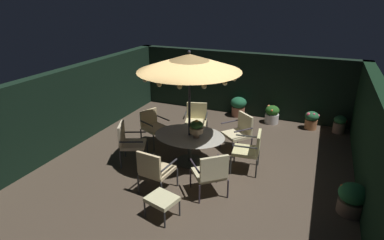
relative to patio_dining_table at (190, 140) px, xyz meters
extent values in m
cube|color=#463A2E|center=(0.26, 0.10, -0.59)|extent=(7.49, 7.78, 0.02)
cube|color=black|center=(0.26, 3.84, 0.46)|extent=(7.49, 0.30, 2.08)
cube|color=black|center=(-3.34, 0.10, 0.46)|extent=(0.30, 7.78, 2.08)
cube|color=black|center=(3.86, 0.10, 0.46)|extent=(0.30, 7.78, 2.08)
cylinder|color=#2B312C|center=(0.00, 0.00, -0.56)|extent=(0.67, 0.67, 0.03)
cylinder|color=#2B312C|center=(0.00, 0.00, -0.23)|extent=(0.09, 0.09, 0.69)
ellipsoid|color=#AFAB9C|center=(0.00, 0.00, 0.13)|extent=(1.72, 1.33, 0.03)
cylinder|color=#292A32|center=(0.00, 0.00, 0.62)|extent=(0.06, 0.06, 2.40)
cone|color=tan|center=(0.00, 0.00, 1.87)|extent=(2.31, 2.31, 0.37)
sphere|color=#292A32|center=(0.00, 0.00, 2.10)|extent=(0.07, 0.07, 0.07)
sphere|color=#F9DB8C|center=(1.02, -0.02, 1.62)|extent=(0.10, 0.10, 0.10)
sphere|color=#F9DB8C|center=(0.94, 0.41, 1.62)|extent=(0.10, 0.10, 0.10)
sphere|color=#F9DB8C|center=(0.60, 0.83, 1.62)|extent=(0.10, 0.10, 0.10)
sphere|color=#F9DB8C|center=(0.27, 0.99, 1.62)|extent=(0.10, 0.10, 0.10)
sphere|color=#F9DB8C|center=(-0.24, 0.99, 1.62)|extent=(0.10, 0.10, 0.10)
sphere|color=#F9DB8C|center=(-0.66, 0.78, 1.62)|extent=(0.10, 0.10, 0.10)
sphere|color=#F9DB8C|center=(-0.91, 0.47, 1.62)|extent=(0.10, 0.10, 0.10)
sphere|color=#F9DB8C|center=(-1.02, 0.02, 1.62)|extent=(0.10, 0.10, 0.10)
sphere|color=#F9DB8C|center=(-0.90, -0.48, 1.62)|extent=(0.10, 0.10, 0.10)
sphere|color=#F9DB8C|center=(-0.64, -0.80, 1.62)|extent=(0.10, 0.10, 0.10)
sphere|color=#F9DB8C|center=(-0.20, -1.00, 1.62)|extent=(0.10, 0.10, 0.10)
sphere|color=#F9DB8C|center=(0.23, -1.00, 1.62)|extent=(0.10, 0.10, 0.10)
sphere|color=#F9DB8C|center=(0.65, -0.79, 1.62)|extent=(0.10, 0.10, 0.10)
sphere|color=#F9DB8C|center=(0.94, -0.40, 1.62)|extent=(0.10, 0.10, 0.10)
cylinder|color=tan|center=(0.20, -0.06, 0.21)|extent=(0.14, 0.14, 0.13)
cylinder|color=tan|center=(0.20, -0.06, 0.33)|extent=(0.32, 0.32, 0.12)
ellipsoid|color=#26481E|center=(0.20, -0.06, 0.46)|extent=(0.30, 0.30, 0.18)
sphere|color=#F2CC53|center=(0.20, -0.06, 0.53)|extent=(0.11, 0.11, 0.11)
cylinder|color=#292A32|center=(-1.08, -0.17, -0.35)|extent=(0.04, 0.04, 0.45)
cylinder|color=#292A32|center=(-0.86, -0.68, -0.35)|extent=(0.04, 0.04, 0.45)
cylinder|color=#292A32|center=(-1.60, -0.40, -0.35)|extent=(0.04, 0.04, 0.45)
cylinder|color=#292A32|center=(-1.37, -0.91, -0.35)|extent=(0.04, 0.04, 0.45)
cube|color=beige|center=(-1.23, -0.54, -0.10)|extent=(0.73, 0.72, 0.07)
cube|color=beige|center=(-1.47, -0.65, 0.19)|extent=(0.27, 0.51, 0.50)
cylinder|color=#292A32|center=(-1.34, -0.29, 0.10)|extent=(0.51, 0.25, 0.04)
cylinder|color=#292A32|center=(-1.11, -0.80, 0.10)|extent=(0.51, 0.25, 0.04)
cylinder|color=#2E2E31|center=(-0.39, -1.01, -0.37)|extent=(0.04, 0.04, 0.43)
cylinder|color=#2E2E31|center=(0.18, -1.06, -0.37)|extent=(0.04, 0.04, 0.43)
cylinder|color=#2E2E31|center=(-0.46, -1.60, -0.37)|extent=(0.04, 0.04, 0.43)
cylinder|color=#2E2E31|center=(0.11, -1.66, -0.37)|extent=(0.04, 0.04, 0.43)
cube|color=#D2BA8A|center=(-0.14, -1.33, -0.12)|extent=(0.62, 0.64, 0.07)
cube|color=#D2BA8A|center=(-0.17, -1.62, 0.16)|extent=(0.55, 0.12, 0.48)
cylinder|color=#2E2E31|center=(-0.42, -1.30, 0.09)|extent=(0.10, 0.57, 0.04)
cylinder|color=#2E2E31|center=(0.14, -1.36, 0.09)|extent=(0.10, 0.57, 0.04)
cylinder|color=#322B34|center=(0.45, -0.99, -0.37)|extent=(0.04, 0.04, 0.42)
cylinder|color=#322B34|center=(0.91, -0.60, -0.37)|extent=(0.04, 0.04, 0.42)
cylinder|color=#322B34|center=(0.83, -1.44, -0.37)|extent=(0.04, 0.04, 0.42)
cylinder|color=#322B34|center=(1.29, -1.05, -0.37)|extent=(0.04, 0.04, 0.42)
cube|color=beige|center=(0.87, -1.02, -0.13)|extent=(0.82, 0.82, 0.07)
cube|color=beige|center=(1.05, -1.23, 0.15)|extent=(0.48, 0.42, 0.49)
cylinder|color=#322B34|center=(0.64, -1.22, 0.10)|extent=(0.39, 0.45, 0.04)
cylinder|color=#322B34|center=(1.10, -0.83, 0.10)|extent=(0.39, 0.45, 0.04)
cylinder|color=#2D2D2B|center=(1.08, -0.16, -0.35)|extent=(0.04, 0.04, 0.45)
cylinder|color=#2D2D2B|center=(1.01, 0.42, -0.35)|extent=(0.04, 0.04, 0.45)
cylinder|color=#2D2D2B|center=(1.65, -0.09, -0.35)|extent=(0.04, 0.04, 0.45)
cylinder|color=#2D2D2B|center=(1.58, 0.49, -0.35)|extent=(0.04, 0.04, 0.45)
cube|color=#CFC889|center=(1.33, 0.16, -0.09)|extent=(0.63, 0.63, 0.07)
cube|color=#CFC889|center=(1.60, 0.20, 0.17)|extent=(0.13, 0.56, 0.45)
cylinder|color=#2D2D2B|center=(1.37, -0.12, 0.15)|extent=(0.55, 0.10, 0.04)
cylinder|color=#2D2D2B|center=(1.29, 0.45, 0.15)|extent=(0.55, 0.10, 0.04)
cylinder|color=#302B33|center=(0.92, 0.60, -0.37)|extent=(0.04, 0.04, 0.42)
cylinder|color=#302B33|center=(0.46, 1.00, -0.37)|extent=(0.04, 0.04, 0.42)
cylinder|color=#302B33|center=(1.29, 1.04, -0.37)|extent=(0.04, 0.04, 0.42)
cylinder|color=#302B33|center=(0.83, 1.43, -0.37)|extent=(0.04, 0.04, 0.42)
cube|color=beige|center=(0.87, 1.02, -0.13)|extent=(0.81, 0.81, 0.07)
cube|color=beige|center=(1.05, 1.22, 0.15)|extent=(0.48, 0.42, 0.49)
cylinder|color=#302B33|center=(1.10, 0.82, 0.12)|extent=(0.38, 0.44, 0.04)
cylinder|color=#302B33|center=(0.64, 1.22, 0.12)|extent=(0.38, 0.44, 0.04)
cylinder|color=#2B2D2D|center=(0.00, 1.08, -0.36)|extent=(0.04, 0.04, 0.44)
cylinder|color=#2B2D2D|center=(-0.57, 0.92, -0.36)|extent=(0.04, 0.04, 0.44)
cylinder|color=#2B2D2D|center=(-0.16, 1.66, -0.36)|extent=(0.04, 0.04, 0.44)
cylinder|color=#2B2D2D|center=(-0.74, 1.50, -0.36)|extent=(0.04, 0.04, 0.44)
cube|color=#D2C48A|center=(-0.37, 1.29, -0.10)|extent=(0.72, 0.73, 0.07)
cube|color=#D2C48A|center=(-0.45, 1.57, 0.17)|extent=(0.57, 0.21, 0.47)
cylinder|color=#2B2D2D|center=(-0.08, 1.37, 0.12)|extent=(0.19, 0.56, 0.04)
cylinder|color=#2B2D2D|center=(-0.66, 1.21, 0.12)|extent=(0.19, 0.56, 0.04)
cylinder|color=#2C3030|center=(-0.87, 0.67, -0.36)|extent=(0.04, 0.04, 0.45)
cylinder|color=#2C3030|center=(-1.09, 0.16, -0.36)|extent=(0.04, 0.04, 0.45)
cylinder|color=#2C3030|center=(-1.38, 0.88, -0.36)|extent=(0.04, 0.04, 0.45)
cylinder|color=#2C3030|center=(-1.60, 0.38, -0.36)|extent=(0.04, 0.04, 0.45)
cube|color=#DBC089|center=(-1.23, 0.52, -0.10)|extent=(0.71, 0.71, 0.07)
cube|color=#DBC089|center=(-1.48, 0.63, 0.15)|extent=(0.26, 0.51, 0.42)
cylinder|color=#2C3030|center=(-1.13, 0.77, 0.12)|extent=(0.50, 0.24, 0.04)
cylinder|color=#2C3030|center=(-1.34, 0.27, 0.12)|extent=(0.50, 0.24, 0.04)
cylinder|color=#2C2D30|center=(0.16, -1.80, -0.41)|extent=(0.03, 0.03, 0.34)
cylinder|color=#2C2D30|center=(0.63, -1.92, -0.41)|extent=(0.03, 0.03, 0.34)
cylinder|color=#2C2D30|center=(0.05, -2.20, -0.41)|extent=(0.03, 0.03, 0.34)
cylinder|color=#2C2D30|center=(0.53, -2.32, -0.41)|extent=(0.03, 0.03, 0.34)
cube|color=beige|center=(0.34, -2.06, -0.20)|extent=(0.61, 0.56, 0.08)
cylinder|color=#826655|center=(3.39, 3.33, -0.42)|extent=(0.34, 0.34, 0.31)
ellipsoid|color=#276236|center=(3.39, 3.33, -0.17)|extent=(0.35, 0.35, 0.24)
sphere|color=red|center=(3.52, 3.30, -0.17)|extent=(0.09, 0.09, 0.09)
sphere|color=red|center=(3.43, 3.42, -0.16)|extent=(0.10, 0.10, 0.10)
sphere|color=red|center=(3.29, 3.42, -0.14)|extent=(0.07, 0.07, 0.07)
sphere|color=#DA3939|center=(3.24, 3.34, -0.16)|extent=(0.06, 0.06, 0.06)
sphere|color=red|center=(3.34, 3.25, -0.16)|extent=(0.07, 0.07, 0.07)
sphere|color=red|center=(3.47, 3.23, -0.15)|extent=(0.06, 0.06, 0.06)
cylinder|color=#AC6B42|center=(2.60, 3.30, -0.43)|extent=(0.36, 0.36, 0.30)
ellipsoid|color=#205430|center=(2.60, 3.30, -0.17)|extent=(0.41, 0.41, 0.28)
sphere|color=#E74D69|center=(2.77, 3.33, -0.14)|extent=(0.09, 0.09, 0.09)
sphere|color=#EF5977|center=(2.66, 3.38, -0.13)|extent=(0.10, 0.10, 0.10)
sphere|color=#E24A69|center=(2.54, 3.45, -0.16)|extent=(0.08, 0.08, 0.08)
sphere|color=#D14F72|center=(2.51, 3.28, -0.16)|extent=(0.06, 0.06, 0.06)
sphere|color=#EB5068|center=(2.50, 3.20, -0.09)|extent=(0.11, 0.11, 0.11)
sphere|color=#DE4D6D|center=(2.65, 3.20, -0.07)|extent=(0.08, 0.08, 0.08)
cylinder|color=beige|center=(1.42, 3.31, -0.43)|extent=(0.43, 0.43, 0.30)
ellipsoid|color=#23551C|center=(1.42, 3.31, -0.16)|extent=(0.43, 0.43, 0.30)
sphere|color=#E08847|center=(1.59, 3.31, -0.11)|extent=(0.06, 0.06, 0.06)
sphere|color=#DF7044|center=(1.43, 3.47, -0.08)|extent=(0.09, 0.09, 0.09)
sphere|color=#E47A43|center=(1.29, 3.37, -0.06)|extent=(0.10, 0.10, 0.10)
sphere|color=orange|center=(1.29, 3.25, -0.12)|extent=(0.07, 0.07, 0.07)
sphere|color=orange|center=(1.43, 3.13, -0.10)|extent=(0.08, 0.08, 0.08)
cylinder|color=#A6644B|center=(0.27, 3.51, -0.42)|extent=(0.44, 0.44, 0.32)
ellipsoid|color=#195232|center=(0.27, 3.51, -0.12)|extent=(0.53, 0.53, 0.37)
sphere|color=red|center=(0.44, 3.54, -0.09)|extent=(0.08, 0.08, 0.08)
sphere|color=red|center=(0.23, 3.63, -0.07)|extent=(0.10, 0.10, 0.10)
sphere|color=#C92944|center=(0.22, 3.39, -0.01)|extent=(0.08, 0.08, 0.08)
cylinder|color=#7F644F|center=(3.55, -0.59, -0.44)|extent=(0.49, 0.49, 0.27)
ellipsoid|color=#28743E|center=(3.55, -0.59, -0.16)|extent=(0.53, 0.53, 0.37)
sphere|color=orange|center=(3.75, -0.64, -0.03)|extent=(0.08, 0.08, 0.08)
sphere|color=orange|center=(3.49, -0.37, -0.09)|extent=(0.07, 0.07, 0.07)
sphere|color=orange|center=(3.34, -0.54, -0.07)|extent=(0.06, 0.06, 0.06)
sphere|color=orange|center=(3.61, -0.80, -0.14)|extent=(0.07, 0.07, 0.07)
camera|label=1|loc=(2.68, -6.19, 3.26)|focal=29.28mm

